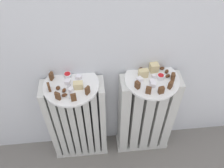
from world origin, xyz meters
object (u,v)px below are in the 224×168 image
(radiator_left, at_px, (78,122))
(plate_left, at_px, (71,85))
(plate_right, at_px, (152,79))
(fork, at_px, (69,90))
(jam_bowl_left, at_px, (68,75))
(radiator_right, at_px, (145,116))
(jam_bowl_right, at_px, (161,77))

(radiator_left, bearing_deg, plate_left, 116.57)
(plate_right, bearing_deg, fork, -174.53)
(radiator_left, relative_size, plate_left, 2.25)
(plate_left, relative_size, jam_bowl_left, 7.34)
(radiator_right, xyz_separation_m, fork, (-0.42, -0.04, 0.33))
(radiator_left, bearing_deg, fork, -101.22)
(plate_right, height_order, fork, fork)
(radiator_right, bearing_deg, plate_left, -180.00)
(radiator_right, relative_size, jam_bowl_left, 16.52)
(plate_right, height_order, jam_bowl_right, jam_bowl_right)
(radiator_left, xyz_separation_m, plate_right, (0.41, 0.00, 0.33))
(radiator_left, height_order, fork, fork)
(jam_bowl_left, bearing_deg, jam_bowl_right, -7.10)
(radiator_right, height_order, plate_left, plate_left)
(radiator_right, bearing_deg, fork, -174.53)
(jam_bowl_right, relative_size, fork, 0.39)
(radiator_left, distance_m, plate_left, 0.33)
(plate_right, bearing_deg, radiator_right, 45.00)
(plate_right, bearing_deg, plate_left, 180.00)
(jam_bowl_left, bearing_deg, plate_right, -7.14)
(radiator_right, height_order, plate_right, plate_right)
(plate_left, bearing_deg, fork, -101.22)
(radiator_right, distance_m, plate_left, 0.52)
(radiator_right, distance_m, jam_bowl_right, 0.35)
(radiator_left, relative_size, plate_right, 2.25)
(radiator_left, relative_size, radiator_right, 1.00)
(radiator_right, height_order, fork, fork)
(plate_right, xyz_separation_m, fork, (-0.42, -0.04, 0.01))
(plate_left, distance_m, plate_right, 0.41)
(radiator_right, bearing_deg, jam_bowl_right, -6.63)
(radiator_right, distance_m, fork, 0.54)
(radiator_right, relative_size, fork, 6.64)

